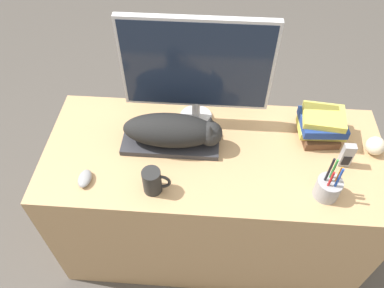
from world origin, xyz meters
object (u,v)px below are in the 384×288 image
(monitor, at_px, (196,68))
(baseball, at_px, (375,146))
(pen_cup, at_px, (328,188))
(book_stack, at_px, (321,125))
(phone, at_px, (347,155))
(cat, at_px, (175,131))
(keyboard, at_px, (171,143))
(computer_mouse, at_px, (85,178))
(coffee_mug, at_px, (153,181))

(monitor, distance_m, baseball, 0.81)
(monitor, height_order, baseball, monitor)
(pen_cup, distance_m, book_stack, 0.31)
(pen_cup, relative_size, phone, 1.83)
(book_stack, bearing_deg, monitor, 172.52)
(pen_cup, xyz_separation_m, baseball, (0.23, 0.23, -0.01))
(cat, bearing_deg, baseball, 1.51)
(keyboard, xyz_separation_m, phone, (0.72, -0.05, 0.04))
(pen_cup, distance_m, baseball, 0.33)
(keyboard, distance_m, cat, 0.08)
(monitor, height_order, phone, monitor)
(computer_mouse, bearing_deg, keyboard, 33.89)
(baseball, height_order, phone, phone)
(cat, xyz_separation_m, computer_mouse, (-0.34, -0.21, -0.08))
(keyboard, distance_m, book_stack, 0.65)
(monitor, relative_size, phone, 5.37)
(monitor, distance_m, book_stack, 0.59)
(cat, distance_m, coffee_mug, 0.24)
(coffee_mug, distance_m, phone, 0.78)
(cat, bearing_deg, pen_cup, -19.32)
(computer_mouse, distance_m, book_stack, 1.01)
(keyboard, xyz_separation_m, pen_cup, (0.62, -0.21, 0.04))
(coffee_mug, xyz_separation_m, baseball, (0.90, 0.26, -0.02))
(coffee_mug, bearing_deg, cat, 74.96)
(monitor, bearing_deg, baseball, -10.68)
(monitor, bearing_deg, coffee_mug, -109.06)
(baseball, bearing_deg, book_stack, 161.71)
(cat, bearing_deg, monitor, 65.58)
(baseball, relative_size, phone, 0.69)
(phone, bearing_deg, computer_mouse, -171.26)
(coffee_mug, relative_size, book_stack, 0.55)
(cat, relative_size, monitor, 0.67)
(computer_mouse, bearing_deg, baseball, 11.33)
(computer_mouse, relative_size, phone, 0.75)
(monitor, xyz_separation_m, baseball, (0.76, -0.14, -0.25))
(computer_mouse, xyz_separation_m, pen_cup, (0.94, 0.00, 0.03))
(cat, height_order, book_stack, cat)
(cat, distance_m, monitor, 0.27)
(cat, height_order, monitor, monitor)
(cat, height_order, phone, cat)
(coffee_mug, relative_size, pen_cup, 0.53)
(cat, bearing_deg, keyboard, 180.00)
(monitor, height_order, computer_mouse, monitor)
(monitor, bearing_deg, computer_mouse, -137.65)
(monitor, bearing_deg, phone, -19.41)
(cat, xyz_separation_m, book_stack, (0.62, 0.09, -0.02))
(keyboard, xyz_separation_m, computer_mouse, (-0.32, -0.21, 0.00))
(pen_cup, height_order, baseball, pen_cup)
(cat, xyz_separation_m, monitor, (0.08, 0.17, 0.20))
(coffee_mug, height_order, pen_cup, pen_cup)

